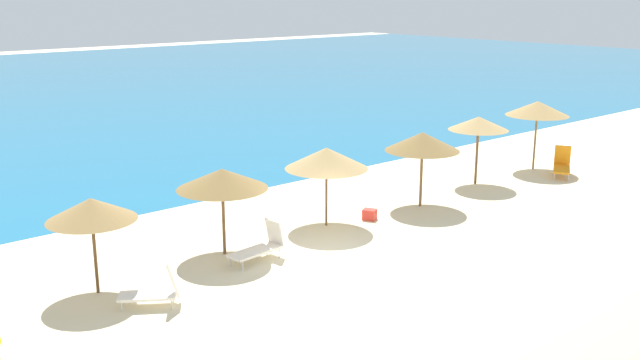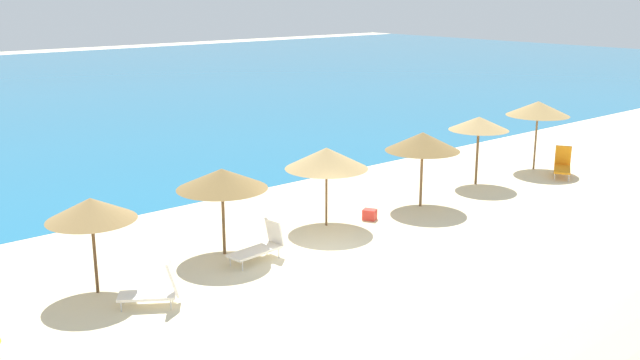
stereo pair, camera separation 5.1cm
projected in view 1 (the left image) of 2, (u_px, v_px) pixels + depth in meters
ground_plane at (335, 260)px, 20.42m from camera, size 160.00×160.00×0.00m
beach_umbrella_2 at (91, 209)px, 17.69m from camera, size 2.22×2.22×2.49m
beach_umbrella_3 at (222, 179)px, 20.36m from camera, size 2.60×2.60×2.55m
beach_umbrella_4 at (326, 158)px, 22.90m from camera, size 2.67×2.67×2.59m
beach_umbrella_5 at (422, 142)px, 24.97m from camera, size 2.60×2.60×2.66m
beach_umbrella_6 at (479, 124)px, 27.87m from camera, size 2.32×2.32×2.68m
beach_umbrella_7 at (538, 108)px, 30.18m from camera, size 2.62×2.62×2.92m
lounge_chair_0 at (562, 165)px, 29.61m from camera, size 1.71×1.38×1.19m
lounge_chair_1 at (157, 289)px, 17.37m from camera, size 1.55×1.30×1.17m
lounge_chair_2 at (261, 246)px, 20.33m from camera, size 1.72×0.78×1.09m
cooler_box at (370, 215)px, 24.01m from camera, size 0.50×0.54×0.35m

